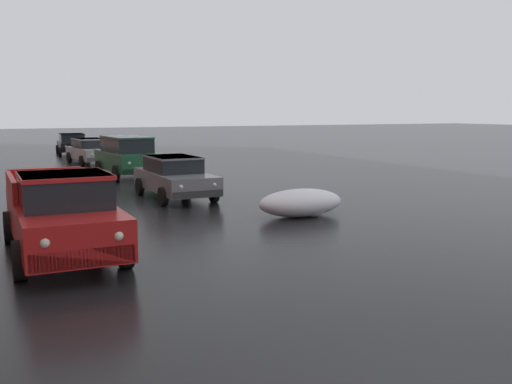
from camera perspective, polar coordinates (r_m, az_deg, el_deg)
The scene contains 7 objects.
snow_bank_along_left_kerb at distance 16.16m, azimuth 4.58°, elevation -1.09°, with size 2.54×1.32×0.77m.
snow_bank_near_corner_right at distance 31.84m, azimuth -11.54°, elevation 3.03°, with size 2.27×0.99×0.63m.
pickup_truck_red_approaching_near_lane at distance 12.27m, azimuth -18.73°, elevation -2.03°, with size 2.07×5.41×1.76m.
sedan_grey_parked_kerbside_close at distance 19.59m, azimuth -8.11°, elevation 1.57°, with size 1.93×4.44×1.42m.
suv_green_parked_kerbside_mid at distance 26.32m, azimuth -12.69°, elevation 3.61°, with size 2.21×4.63×1.82m.
sedan_silver_parked_far_down_block at distance 33.34m, azimuth -16.09°, elevation 3.98°, with size 2.24×4.54×1.42m.
sedan_black_queued_behind_truck at distance 40.76m, azimuth -17.78°, elevation 4.60°, with size 2.15×4.34×1.42m.
Camera 1 is at (-3.47, -3.39, 2.94)m, focal length 40.32 mm.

